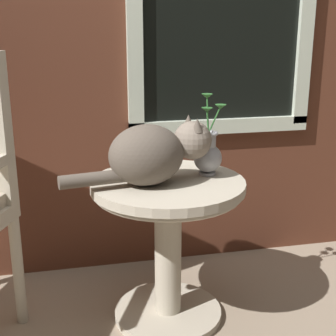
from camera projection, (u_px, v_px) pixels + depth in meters
name	position (u px, v px, depth m)	size (l,w,h in m)	color
wicker_side_table	(168.00, 224.00, 1.91)	(0.60, 0.60, 0.59)	#B2A893
cat	(154.00, 153.00, 1.79)	(0.58, 0.27, 0.24)	brown
pewter_vase_with_ivy	(208.00, 152.00, 1.91)	(0.12, 0.11, 0.32)	#99999E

